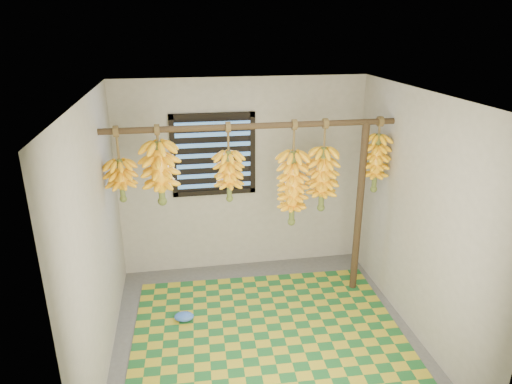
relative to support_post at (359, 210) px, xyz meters
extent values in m
cube|color=#4F4F4F|center=(-1.20, -0.70, -1.00)|extent=(3.00, 3.00, 0.01)
cube|color=silver|center=(-1.20, -0.70, 1.40)|extent=(3.00, 3.00, 0.01)
cube|color=gray|center=(-1.20, 0.80, 0.20)|extent=(3.00, 0.01, 2.40)
cube|color=gray|center=(-2.71, -0.70, 0.20)|extent=(0.01, 3.00, 2.40)
cube|color=gray|center=(0.30, -0.70, 0.20)|extent=(0.01, 3.00, 2.40)
cube|color=black|center=(-1.55, 0.78, 0.50)|extent=(1.00, 0.04, 1.00)
cylinder|color=#3A2A19|center=(-1.20, 0.00, 1.00)|extent=(3.00, 0.06, 0.06)
cylinder|color=#3A2A19|center=(0.00, 0.00, 0.00)|extent=(0.08, 0.08, 2.00)
cube|color=#1A5B27|center=(-1.17, -0.66, -0.99)|extent=(2.79, 2.27, 0.01)
ellipsoid|color=blue|center=(-2.00, -0.31, -0.95)|extent=(0.23, 0.18, 0.09)
cylinder|color=brown|center=(-2.53, 0.00, 0.86)|extent=(0.02, 0.02, 0.34)
cylinder|color=#4C5923|center=(-2.53, 0.00, 0.52)|extent=(0.05, 0.05, 0.39)
cylinder|color=brown|center=(-2.15, 0.00, 0.94)|extent=(0.02, 0.02, 0.18)
cylinder|color=#4C5923|center=(-2.15, 0.00, 0.58)|extent=(0.07, 0.07, 0.61)
cylinder|color=brown|center=(-1.46, 0.00, 0.88)|extent=(0.02, 0.02, 0.31)
cylinder|color=#4C5923|center=(-1.46, 0.00, 0.51)|extent=(0.05, 0.05, 0.50)
cylinder|color=brown|center=(-0.78, 0.00, 0.86)|extent=(0.02, 0.02, 0.34)
cylinder|color=#4C5923|center=(-0.78, 0.00, 0.33)|extent=(0.06, 0.06, 0.78)
cylinder|color=brown|center=(-0.45, 0.00, 0.87)|extent=(0.02, 0.02, 0.31)
cylinder|color=#4C5923|center=(-0.45, 0.00, 0.42)|extent=(0.06, 0.06, 0.66)
cylinder|color=brown|center=(0.15, 0.00, 0.93)|extent=(0.02, 0.02, 0.19)
cylinder|color=#4C5923|center=(0.15, 0.00, 0.57)|extent=(0.05, 0.05, 0.60)
camera|label=1|loc=(-1.95, -4.45, 1.97)|focal=32.00mm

